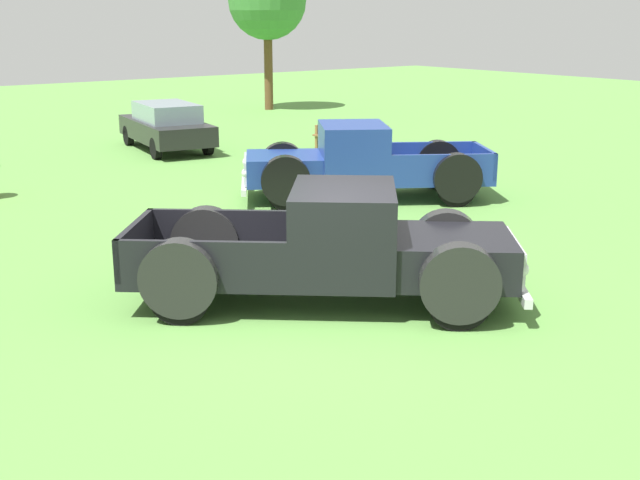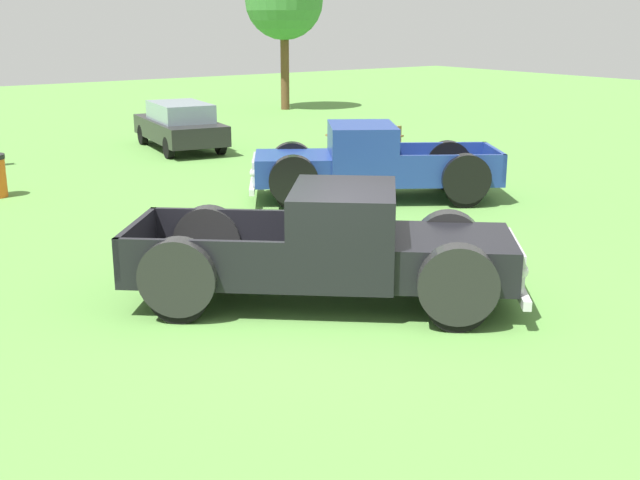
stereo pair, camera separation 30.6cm
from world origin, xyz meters
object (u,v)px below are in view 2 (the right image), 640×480
Objects in this scene: pickup_truck_behind_right at (359,164)px; sedan_distant_b at (180,125)px; pickup_truck_foreground at (348,249)px; picnic_table at (364,134)px; oak_tree_west at (284,1)px.

sedan_distant_b is (-0.16, 8.42, -0.04)m from pickup_truck_behind_right.
pickup_truck_behind_right is at bearing -88.91° from sedan_distant_b.
pickup_truck_foreground is 1.20× the size of sedan_distant_b.
picnic_table is at bearing -37.90° from sedan_distant_b.
sedan_distant_b reaches higher than picnic_table.
oak_tree_west is at bearing 68.89° from picnic_table.
sedan_distant_b is at bearing 91.09° from pickup_truck_behind_right.
pickup_truck_behind_right reaches higher than picnic_table.
oak_tree_west reaches higher than pickup_truck_behind_right.
oak_tree_west is (8.41, 7.14, 3.73)m from sedan_distant_b.
pickup_truck_foreground reaches higher than picnic_table.
pickup_truck_behind_right is 6.55m from picnic_table.
sedan_distant_b is at bearing -139.64° from oak_tree_west.
pickup_truck_behind_right is (4.19, 5.10, -0.00)m from pickup_truck_foreground.
pickup_truck_foreground reaches higher than pickup_truck_behind_right.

